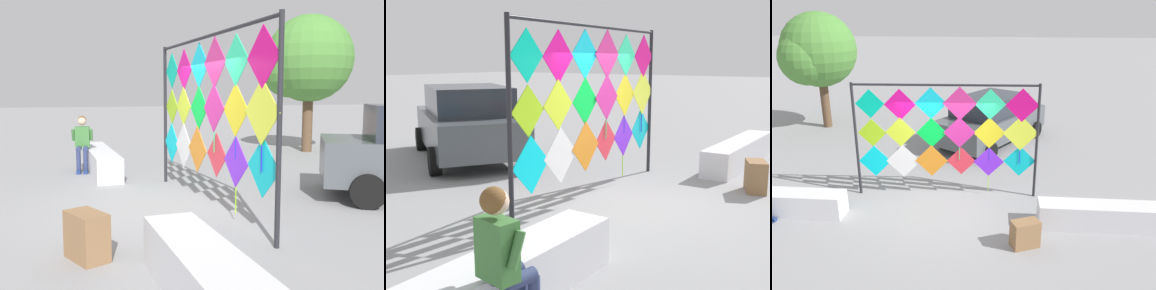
# 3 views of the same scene
# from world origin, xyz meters

# --- Properties ---
(ground) EXTENTS (120.00, 120.00, 0.00)m
(ground) POSITION_xyz_m (0.00, 0.00, 0.00)
(ground) COLOR gray
(plaza_ledge_right) EXTENTS (3.63, 0.59, 0.57)m
(plaza_ledge_right) POSITION_xyz_m (4.10, -0.58, 0.28)
(plaza_ledge_right) COLOR silver
(plaza_ledge_right) RESTS_ON ground
(kite_display_rack) EXTENTS (4.68, 0.28, 2.99)m
(kite_display_rack) POSITION_xyz_m (0.05, 0.76, 1.80)
(kite_display_rack) COLOR #232328
(kite_display_rack) RESTS_ON ground
(seated_vendor) EXTENTS (0.64, 0.54, 1.42)m
(seated_vendor) POSITION_xyz_m (-4.20, -1.01, 0.82)
(seated_vendor) COLOR navy
(seated_vendor) RESTS_ON ground
(parked_car) EXTENTS (4.11, 4.89, 1.77)m
(parked_car) POSITION_xyz_m (1.09, 5.12, 0.90)
(parked_car) COLOR #4C5156
(parked_car) RESTS_ON ground
(cardboard_box_large) EXTENTS (0.65, 0.53, 0.58)m
(cardboard_box_large) POSITION_xyz_m (1.94, -1.49, 0.29)
(cardboard_box_large) COLOR olive
(cardboard_box_large) RESTS_ON ground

